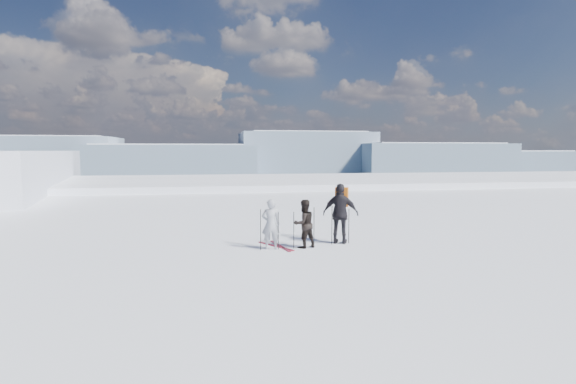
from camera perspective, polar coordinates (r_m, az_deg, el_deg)
name	(u,v)px	position (r m, az deg, el deg)	size (l,w,h in m)	color
lake_basin	(256,255)	(41.43, -4.04, -8.02)	(820.00, 820.00, 71.62)	white
far_mountain_range	(242,160)	(466.22, -5.90, 4.02)	(770.00, 110.00, 53.00)	slate
skier_grey	(271,224)	(13.84, -2.21, -4.10)	(0.57, 0.37, 1.56)	#9B9FA9
skier_dark	(304,224)	(14.05, 2.03, -4.05)	(0.74, 0.57, 1.52)	black
skier_pack	(341,214)	(14.74, 6.69, -2.75)	(1.15, 0.48, 1.97)	black
backpack	(342,173)	(14.86, 6.87, 2.35)	(0.42, 0.24, 0.63)	orange
ski_poles	(305,228)	(14.15, 2.19, -4.61)	(2.98, 0.52, 1.27)	black
skis_loose	(278,246)	(14.35, -1.28, -6.87)	(0.95, 1.69, 0.03)	black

